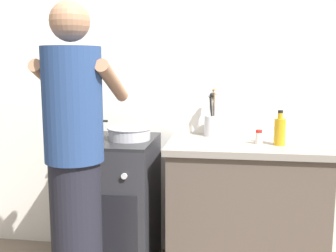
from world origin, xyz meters
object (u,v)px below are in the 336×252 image
object	(u,v)px
utensil_crock	(212,121)
spice_bottle	(259,137)
pot	(90,129)
person	(75,168)
oil_bottle	(280,131)
mixing_bowl	(129,133)
stove_range	(110,204)

from	to	relation	value
utensil_crock	spice_bottle	world-z (taller)	utensil_crock
pot	utensil_crock	bearing A→B (deg)	12.27
pot	spice_bottle	size ratio (longest dim) A/B	2.78
pot	person	xyz separation A→B (m)	(0.14, -0.64, -0.10)
oil_bottle	mixing_bowl	bearing A→B (deg)	177.33
utensil_crock	oil_bottle	distance (m)	0.49
oil_bottle	pot	bearing A→B (deg)	176.36
mixing_bowl	oil_bottle	distance (m)	0.95
mixing_bowl	oil_bottle	size ratio (longest dim) A/B	1.35
oil_bottle	person	xyz separation A→B (m)	(-1.09, -0.56, -0.13)
spice_bottle	oil_bottle	size ratio (longest dim) A/B	0.41
mixing_bowl	person	bearing A→B (deg)	-103.03
spice_bottle	pot	bearing A→B (deg)	176.86
pot	stove_range	bearing A→B (deg)	-13.37
mixing_bowl	pot	bearing A→B (deg)	173.10
spice_bottle	person	size ratio (longest dim) A/B	0.05
stove_range	mixing_bowl	xyz separation A→B (m)	(0.14, -0.00, 0.50)
utensil_crock	mixing_bowl	bearing A→B (deg)	-158.38
spice_bottle	utensil_crock	bearing A→B (deg)	141.74
spice_bottle	person	bearing A→B (deg)	-149.12
stove_range	spice_bottle	distance (m)	1.09
utensil_crock	oil_bottle	bearing A→B (deg)	-31.06
spice_bottle	oil_bottle	xyz separation A→B (m)	(0.12, -0.02, 0.04)
mixing_bowl	spice_bottle	bearing A→B (deg)	-1.87
utensil_crock	person	distance (m)	1.07
spice_bottle	stove_range	bearing A→B (deg)	178.37
stove_range	pot	bearing A→B (deg)	166.63
stove_range	spice_bottle	size ratio (longest dim) A/B	10.17
pot	person	distance (m)	0.66
stove_range	oil_bottle	xyz separation A→B (m)	(1.09, -0.05, 0.54)
mixing_bowl	person	xyz separation A→B (m)	(-0.14, -0.61, -0.09)
utensil_crock	oil_bottle	world-z (taller)	utensil_crock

